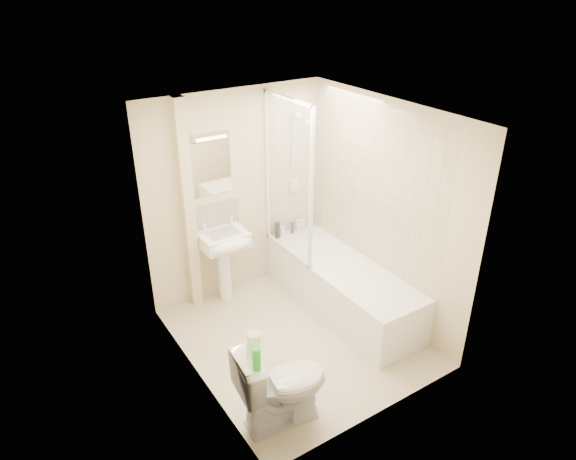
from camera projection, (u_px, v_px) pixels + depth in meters
floor at (297, 337)px, 5.45m from camera, size 2.50×2.50×0.00m
wall_back at (237, 195)px, 5.84m from camera, size 2.20×0.02×2.40m
wall_left at (191, 271)px, 4.38m from camera, size 0.02×2.50×2.40m
wall_right at (384, 211)px, 5.44m from camera, size 0.02×2.50×2.40m
ceiling at (299, 113)px, 4.36m from camera, size 2.20×2.50×0.02m
tile_back at (292, 164)px, 6.09m from camera, size 0.70×0.01×1.75m
tile_right at (372, 186)px, 5.48m from camera, size 0.01×2.10×1.75m
pipe_boxing at (188, 209)px, 5.50m from camera, size 0.12×0.12×2.40m
splashback at (215, 215)px, 5.77m from camera, size 0.60×0.02×0.30m
mirror at (211, 168)px, 5.52m from camera, size 0.46×0.01×0.60m
strip_light at (210, 136)px, 5.33m from camera, size 0.42×0.07×0.07m
bathtub at (342, 285)px, 5.83m from camera, size 0.70×2.10×0.55m
shower_screen at (288, 179)px, 5.58m from camera, size 0.04×0.92×1.80m
shower_fixture at (294, 156)px, 6.00m from camera, size 0.10×0.16×0.99m
pedestal_sink at (225, 248)px, 5.75m from camera, size 0.52×0.48×1.00m
bottle_black_a at (277, 230)px, 6.26m from camera, size 0.07×0.07×0.20m
bottle_white_a at (282, 231)px, 6.31m from camera, size 0.06×0.06×0.13m
bottle_blue at (292, 228)px, 6.38m from camera, size 0.04×0.04×0.15m
bottle_cream at (299, 226)px, 6.42m from camera, size 0.07×0.07×0.15m
bottle_white_b at (303, 225)px, 6.46m from camera, size 0.06×0.06×0.14m
bottle_green at (311, 225)px, 6.53m from camera, size 0.07×0.07×0.08m
toilet at (282, 385)px, 4.29m from camera, size 0.63×0.88×0.79m
toilet_roll_lower at (253, 347)px, 4.05m from camera, size 0.11×0.11×0.09m
toilet_roll_upper at (254, 339)px, 4.00m from camera, size 0.11×0.11×0.10m
green_bottle at (257, 359)px, 3.85m from camera, size 0.07×0.07×0.20m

